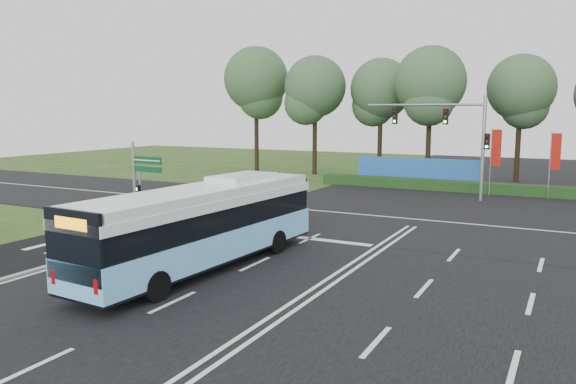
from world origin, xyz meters
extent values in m
plane|color=#2B4818|center=(0.00, 0.00, 0.00)|extent=(120.00, 120.00, 0.00)
cube|color=black|center=(0.00, 0.00, 0.02)|extent=(20.00, 120.00, 0.04)
cube|color=black|center=(0.00, 12.00, 0.03)|extent=(120.00, 14.00, 0.05)
cube|color=black|center=(-12.50, -3.00, 0.03)|extent=(5.00, 18.00, 0.06)
cube|color=gray|center=(-10.10, -3.00, 0.06)|extent=(0.25, 18.00, 0.12)
cube|color=#6DC4FC|center=(-4.72, -1.33, 1.05)|extent=(3.20, 11.90, 1.08)
cube|color=black|center=(-4.72, -1.33, 0.56)|extent=(3.17, 11.84, 0.29)
cube|color=black|center=(-4.72, -1.33, 2.03)|extent=(3.09, 11.71, 0.93)
cube|color=white|center=(-4.72, -1.33, 2.62)|extent=(3.20, 11.90, 0.34)
cube|color=white|center=(-4.72, -1.33, 2.96)|extent=(3.12, 11.42, 0.34)
cube|color=white|center=(-4.56, 1.12, 3.25)|extent=(1.75, 3.04, 0.25)
cube|color=black|center=(-5.09, -7.14, 2.08)|extent=(2.38, 0.27, 2.16)
cube|color=orange|center=(-5.09, -7.18, 2.76)|extent=(1.37, 0.15, 0.34)
cylinder|color=black|center=(-5.65, 2.07, 0.51)|extent=(0.34, 1.03, 1.02)
cylinder|color=black|center=(-3.36, 1.92, 0.51)|extent=(0.34, 1.03, 1.02)
cylinder|color=black|center=(-6.10, -4.97, 0.51)|extent=(0.34, 1.03, 1.02)
cylinder|color=black|center=(-3.81, -5.12, 0.51)|extent=(0.34, 1.03, 1.02)
cylinder|color=gray|center=(-11.00, 2.20, 1.65)|extent=(0.13, 0.13, 3.31)
cube|color=black|center=(-11.00, 2.02, 2.27)|extent=(0.31, 0.26, 0.38)
sphere|color=#19F233|center=(-11.00, 1.92, 2.27)|extent=(0.13, 0.13, 0.13)
cylinder|color=gray|center=(-10.20, 0.94, 2.30)|extent=(0.14, 0.14, 4.60)
cube|color=#0B4020|center=(-9.34, 0.87, 3.79)|extent=(1.72, 0.21, 0.34)
cube|color=#0B4020|center=(-9.34, 0.87, 3.39)|extent=(1.72, 0.21, 0.25)
cube|color=white|center=(-9.34, 0.83, 3.79)|extent=(1.60, 0.15, 0.05)
cylinder|color=gray|center=(2.12, 23.50, 2.41)|extent=(0.07, 0.07, 4.81)
cube|color=#A9160E|center=(2.47, 23.50, 3.42)|extent=(0.64, 0.05, 2.57)
cylinder|color=gray|center=(5.93, 23.72, 2.31)|extent=(0.07, 0.07, 4.61)
cube|color=#A9160E|center=(6.26, 23.67, 3.28)|extent=(0.61, 0.13, 2.46)
cylinder|color=gray|center=(2.00, 20.50, 3.50)|extent=(0.24, 0.24, 7.00)
cylinder|color=gray|center=(-2.00, 20.50, 6.40)|extent=(8.00, 0.16, 0.16)
cube|color=black|center=(-0.50, 20.50, 5.60)|extent=(0.32, 0.28, 1.05)
cube|color=black|center=(-4.00, 20.50, 5.60)|extent=(0.32, 0.28, 1.05)
cube|color=black|center=(2.25, 20.50, 4.00)|extent=(0.32, 0.28, 1.05)
cube|color=#163714|center=(0.00, 24.50, 0.40)|extent=(22.00, 1.20, 0.80)
cube|color=blue|center=(-4.00, 27.00, 1.10)|extent=(10.00, 0.30, 2.20)
cylinder|color=black|center=(-21.46, 30.89, 4.37)|extent=(0.44, 0.44, 8.73)
sphere|color=#375934|center=(-21.46, 30.89, 9.19)|extent=(6.43, 6.43, 6.43)
cylinder|color=black|center=(-14.79, 30.49, 3.93)|extent=(0.44, 0.44, 7.87)
sphere|color=#375934|center=(-14.79, 30.49, 8.28)|extent=(5.80, 5.80, 5.80)
cylinder|color=black|center=(-8.95, 32.34, 3.82)|extent=(0.44, 0.44, 7.64)
sphere|color=#375934|center=(-8.95, 32.34, 8.05)|extent=(5.63, 5.63, 5.63)
cylinder|color=black|center=(-3.65, 29.10, 4.00)|extent=(0.44, 0.44, 8.00)
sphere|color=#375934|center=(-3.65, 29.10, 8.42)|extent=(5.89, 5.89, 5.89)
cylinder|color=black|center=(3.02, 32.82, 3.77)|extent=(0.44, 0.44, 7.54)
sphere|color=#375934|center=(3.02, 32.82, 7.94)|extent=(5.56, 5.56, 5.56)
camera|label=1|loc=(7.61, -18.24, 5.91)|focal=35.00mm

